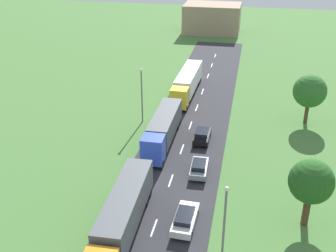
{
  "coord_description": "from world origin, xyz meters",
  "views": [
    {
      "loc": [
        7.19,
        0.27,
        24.73
      ],
      "look_at": [
        -1.78,
        44.57,
        2.8
      ],
      "focal_mm": 45.38,
      "sensor_mm": 36.0,
      "label": 1
    }
  ],
  "objects_px": {
    "truck_third": "(163,128)",
    "lamppost_second": "(224,224)",
    "truck_second": "(122,215)",
    "lamppost_third": "(142,93)",
    "car_third": "(185,219)",
    "car_fifth": "(202,135)",
    "car_fourth": "(199,168)",
    "truck_fourth": "(187,82)",
    "distant_building": "(212,18)",
    "tree_maple": "(311,182)",
    "tree_oak": "(310,91)"
  },
  "relations": [
    {
      "from": "car_fifth",
      "to": "lamppost_second",
      "type": "xyz_separation_m",
      "value": [
        4.2,
        -20.69,
        3.38
      ]
    },
    {
      "from": "truck_third",
      "to": "truck_fourth",
      "type": "height_order",
      "value": "truck_fourth"
    },
    {
      "from": "truck_fourth",
      "to": "car_fourth",
      "type": "xyz_separation_m",
      "value": [
        4.94,
        -22.64,
        -1.3
      ]
    },
    {
      "from": "car_fifth",
      "to": "lamppost_third",
      "type": "height_order",
      "value": "lamppost_third"
    },
    {
      "from": "truck_second",
      "to": "truck_third",
      "type": "distance_m",
      "value": 17.21
    },
    {
      "from": "truck_second",
      "to": "distant_building",
      "type": "height_order",
      "value": "distant_building"
    },
    {
      "from": "lamppost_third",
      "to": "distant_building",
      "type": "height_order",
      "value": "lamppost_third"
    },
    {
      "from": "car_fifth",
      "to": "lamppost_second",
      "type": "relative_size",
      "value": 0.55
    },
    {
      "from": "truck_second",
      "to": "lamppost_second",
      "type": "height_order",
      "value": "lamppost_second"
    },
    {
      "from": "lamppost_third",
      "to": "distant_building",
      "type": "xyz_separation_m",
      "value": [
        3.65,
        53.38,
        -0.86
      ]
    },
    {
      "from": "truck_third",
      "to": "distant_building",
      "type": "height_order",
      "value": "distant_building"
    },
    {
      "from": "truck_second",
      "to": "car_fifth",
      "type": "bearing_deg",
      "value": 76.49
    },
    {
      "from": "tree_maple",
      "to": "car_fourth",
      "type": "bearing_deg",
      "value": 148.45
    },
    {
      "from": "truck_second",
      "to": "truck_third",
      "type": "relative_size",
      "value": 1.13
    },
    {
      "from": "truck_fourth",
      "to": "distant_building",
      "type": "height_order",
      "value": "distant_building"
    },
    {
      "from": "truck_third",
      "to": "lamppost_second",
      "type": "xyz_separation_m",
      "value": [
        8.83,
        -19.2,
        2.14
      ]
    },
    {
      "from": "car_third",
      "to": "lamppost_second",
      "type": "relative_size",
      "value": 0.62
    },
    {
      "from": "car_fourth",
      "to": "car_third",
      "type": "bearing_deg",
      "value": -90.38
    },
    {
      "from": "truck_second",
      "to": "car_third",
      "type": "height_order",
      "value": "truck_second"
    },
    {
      "from": "tree_maple",
      "to": "car_third",
      "type": "bearing_deg",
      "value": -166.74
    },
    {
      "from": "car_third",
      "to": "car_fifth",
      "type": "relative_size",
      "value": 1.11
    },
    {
      "from": "car_fifth",
      "to": "truck_second",
      "type": "bearing_deg",
      "value": -103.51
    },
    {
      "from": "car_fourth",
      "to": "lamppost_second",
      "type": "xyz_separation_m",
      "value": [
        3.56,
        -13.15,
        3.42
      ]
    },
    {
      "from": "tree_maple",
      "to": "car_fifth",
      "type": "bearing_deg",
      "value": 128.44
    },
    {
      "from": "truck_fourth",
      "to": "lamppost_second",
      "type": "relative_size",
      "value": 1.9
    },
    {
      "from": "lamppost_third",
      "to": "tree_maple",
      "type": "bearing_deg",
      "value": -42.42
    },
    {
      "from": "truck_third",
      "to": "tree_oak",
      "type": "relative_size",
      "value": 1.88
    },
    {
      "from": "truck_third",
      "to": "lamppost_second",
      "type": "distance_m",
      "value": 21.24
    },
    {
      "from": "car_third",
      "to": "car_fifth",
      "type": "bearing_deg",
      "value": 92.01
    },
    {
      "from": "truck_second",
      "to": "lamppost_third",
      "type": "xyz_separation_m",
      "value": [
        -4.18,
        22.81,
        2.08
      ]
    },
    {
      "from": "lamppost_third",
      "to": "tree_maple",
      "type": "height_order",
      "value": "lamppost_third"
    },
    {
      "from": "truck_fourth",
      "to": "car_fourth",
      "type": "bearing_deg",
      "value": -77.69
    },
    {
      "from": "truck_second",
      "to": "truck_third",
      "type": "bearing_deg",
      "value": 90.45
    },
    {
      "from": "car_fourth",
      "to": "tree_oak",
      "type": "height_order",
      "value": "tree_oak"
    },
    {
      "from": "car_third",
      "to": "tree_oak",
      "type": "relative_size",
      "value": 0.69
    },
    {
      "from": "truck_fourth",
      "to": "tree_oak",
      "type": "distance_m",
      "value": 18.79
    },
    {
      "from": "truck_third",
      "to": "car_fourth",
      "type": "relative_size",
      "value": 3.1
    },
    {
      "from": "truck_third",
      "to": "truck_fourth",
      "type": "distance_m",
      "value": 16.59
    },
    {
      "from": "lamppost_second",
      "to": "truck_third",
      "type": "bearing_deg",
      "value": 114.7
    },
    {
      "from": "car_fifth",
      "to": "truck_third",
      "type": "bearing_deg",
      "value": -162.09
    },
    {
      "from": "truck_third",
      "to": "car_third",
      "type": "bearing_deg",
      "value": -70.79
    },
    {
      "from": "truck_fourth",
      "to": "tree_oak",
      "type": "bearing_deg",
      "value": -21.56
    },
    {
      "from": "truck_second",
      "to": "distant_building",
      "type": "distance_m",
      "value": 76.2
    },
    {
      "from": "car_fifth",
      "to": "distant_building",
      "type": "relative_size",
      "value": 0.31
    },
    {
      "from": "car_fourth",
      "to": "lamppost_second",
      "type": "bearing_deg",
      "value": -74.83
    },
    {
      "from": "car_third",
      "to": "tree_oak",
      "type": "bearing_deg",
      "value": 63.23
    },
    {
      "from": "truck_third",
      "to": "truck_fourth",
      "type": "relative_size",
      "value": 0.89
    },
    {
      "from": "truck_second",
      "to": "car_fifth",
      "type": "distance_m",
      "value": 19.29
    },
    {
      "from": "distant_building",
      "to": "truck_third",
      "type": "bearing_deg",
      "value": -89.61
    },
    {
      "from": "car_fifth",
      "to": "tree_maple",
      "type": "xyz_separation_m",
      "value": [
        11.08,
        -13.96,
        3.63
      ]
    }
  ]
}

